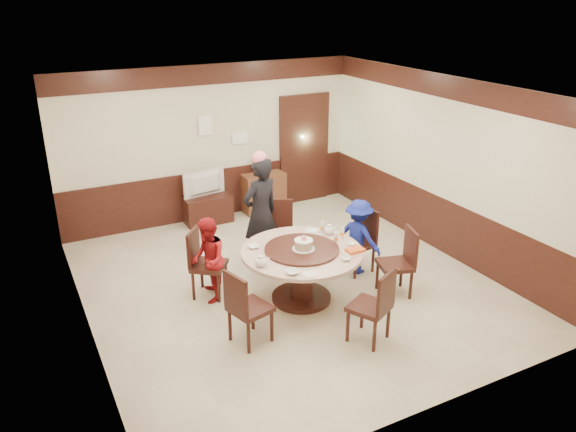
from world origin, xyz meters
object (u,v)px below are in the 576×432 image
person_blue (358,237)px  tv_stand (208,209)px  birthday_cake (304,244)px  thermos (260,165)px  person_standing (261,214)px  television (206,184)px  shrimp_platter (355,251)px  banquet_table (302,265)px  person_red (208,260)px  side_cabinet (264,193)px

person_blue → tv_stand: person_blue is taller
birthday_cake → thermos: bearing=74.8°
person_standing → television: person_standing is taller
thermos → shrimp_platter: bearing=-95.0°
tv_stand → television: size_ratio=1.04×
banquet_table → person_standing: bearing=93.2°
person_standing → person_red: size_ratio=1.47×
birthday_cake → television: size_ratio=0.37×
shrimp_platter → person_blue: bearing=52.6°
birthday_cake → thermos: size_ratio=0.80×
side_cabinet → television: bearing=-178.5°
shrimp_platter → thermos: thermos is taller
birthday_cake → shrimp_platter: size_ratio=1.01×
birthday_cake → tv_stand: birthday_cake is taller
person_standing → tv_stand: size_ratio=2.06×
thermos → person_red: bearing=-127.2°
birthday_cake → side_cabinet: size_ratio=0.38×
banquet_table → shrimp_platter: bearing=-34.5°
birthday_cake → thermos: (0.90, 3.30, 0.09)m
person_standing → thermos: bearing=-130.1°
birthday_cake → side_cabinet: 3.46m
person_standing → person_blue: person_standing is taller
person_blue → person_red: bearing=61.6°
person_standing → birthday_cake: (0.07, -1.21, -0.02)m
person_standing → television: size_ratio=2.14×
shrimp_platter → banquet_table: bearing=145.5°
birthday_cake → television: (-0.19, 3.27, -0.12)m
person_red → tv_stand: (0.93, 2.63, -0.34)m
person_blue → birthday_cake: bearing=86.5°
person_red → birthday_cake: size_ratio=3.91×
banquet_table → television: bearing=93.4°
person_blue → tv_stand: (-1.34, 2.89, -0.32)m
shrimp_platter → side_cabinet: bearing=84.2°
person_standing → birthday_cake: size_ratio=5.75×
banquet_table → television: size_ratio=2.01×
person_standing → shrimp_platter: 1.70m
birthday_cake → television: 3.28m
tv_stand → person_blue: bearing=-65.1°
television → side_cabinet: 1.20m
banquet_table → birthday_cake: birthday_cake is taller
television → thermos: size_ratio=2.15×
person_red → side_cabinet: size_ratio=1.49×
banquet_table → thermos: size_ratio=4.31×
banquet_table → person_blue: 1.20m
birthday_cake → thermos: 3.42m
person_standing → side_cabinet: person_standing is taller
shrimp_platter → tv_stand: size_ratio=0.35×
side_cabinet → banquet_table: bearing=-106.4°
shrimp_platter → side_cabinet: 3.70m
person_standing → side_cabinet: bearing=-131.3°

